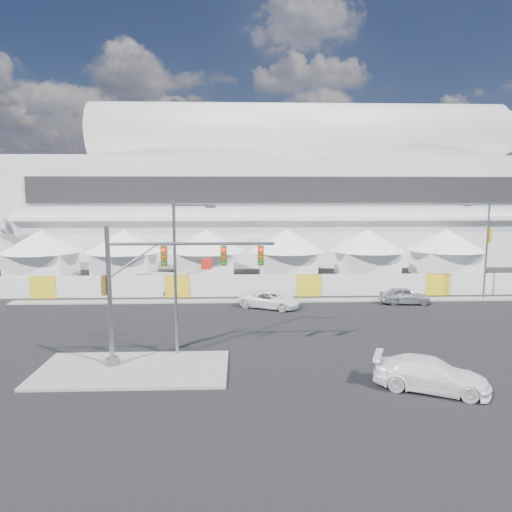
{
  "coord_description": "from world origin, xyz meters",
  "views": [
    {
      "loc": [
        -0.3,
        -26.4,
        9.35
      ],
      "look_at": [
        1.01,
        10.0,
        4.35
      ],
      "focal_mm": 32.0,
      "sensor_mm": 36.0,
      "label": 1
    }
  ],
  "objects_px": {
    "sedan_silver": "(405,296)",
    "pickup_curb": "(270,300)",
    "lot_car_c": "(147,282)",
    "streetlight_curb": "(485,244)",
    "streetlight_median": "(179,268)",
    "lot_car_a": "(459,278)",
    "pickup_near": "(431,374)",
    "traffic_mast": "(145,290)",
    "boom_lift": "(165,285)"
  },
  "relations": [
    {
      "from": "pickup_near",
      "to": "lot_car_c",
      "type": "height_order",
      "value": "pickup_near"
    },
    {
      "from": "sedan_silver",
      "to": "streetlight_median",
      "type": "relative_size",
      "value": 0.48
    },
    {
      "from": "sedan_silver",
      "to": "lot_car_c",
      "type": "distance_m",
      "value": 24.11
    },
    {
      "from": "pickup_near",
      "to": "lot_car_c",
      "type": "distance_m",
      "value": 29.92
    },
    {
      "from": "lot_car_c",
      "to": "streetlight_median",
      "type": "distance_m",
      "value": 20.0
    },
    {
      "from": "sedan_silver",
      "to": "pickup_curb",
      "type": "distance_m",
      "value": 11.65
    },
    {
      "from": "streetlight_curb",
      "to": "pickup_near",
      "type": "bearing_deg",
      "value": -123.87
    },
    {
      "from": "sedan_silver",
      "to": "boom_lift",
      "type": "xyz_separation_m",
      "value": [
        -21.03,
        4.36,
        0.22
      ]
    },
    {
      "from": "pickup_curb",
      "to": "lot_car_a",
      "type": "xyz_separation_m",
      "value": [
        20.09,
        8.77,
        -0.01
      ]
    },
    {
      "from": "pickup_near",
      "to": "streetlight_curb",
      "type": "relative_size",
      "value": 0.62
    },
    {
      "from": "lot_car_c",
      "to": "streetlight_median",
      "type": "height_order",
      "value": "streetlight_median"
    },
    {
      "from": "lot_car_c",
      "to": "traffic_mast",
      "type": "distance_m",
      "value": 21.06
    },
    {
      "from": "pickup_curb",
      "to": "lot_car_c",
      "type": "bearing_deg",
      "value": 79.63
    },
    {
      "from": "pickup_curb",
      "to": "traffic_mast",
      "type": "distance_m",
      "value": 15.18
    },
    {
      "from": "lot_car_c",
      "to": "traffic_mast",
      "type": "xyz_separation_m",
      "value": [
        4.04,
        -20.36,
        3.53
      ]
    },
    {
      "from": "pickup_curb",
      "to": "streetlight_median",
      "type": "bearing_deg",
      "value": 175.03
    },
    {
      "from": "pickup_near",
      "to": "streetlight_curb",
      "type": "distance_m",
      "value": 22.53
    },
    {
      "from": "pickup_curb",
      "to": "boom_lift",
      "type": "height_order",
      "value": "boom_lift"
    },
    {
      "from": "traffic_mast",
      "to": "streetlight_median",
      "type": "relative_size",
      "value": 1.04
    },
    {
      "from": "lot_car_a",
      "to": "traffic_mast",
      "type": "height_order",
      "value": "traffic_mast"
    },
    {
      "from": "pickup_curb",
      "to": "boom_lift",
      "type": "bearing_deg",
      "value": 83.91
    },
    {
      "from": "lot_car_a",
      "to": "boom_lift",
      "type": "relative_size",
      "value": 0.59
    },
    {
      "from": "pickup_near",
      "to": "lot_car_a",
      "type": "relative_size",
      "value": 1.28
    },
    {
      "from": "boom_lift",
      "to": "streetlight_median",
      "type": "bearing_deg",
      "value": -69.59
    },
    {
      "from": "sedan_silver",
      "to": "streetlight_curb",
      "type": "bearing_deg",
      "value": -75.8
    },
    {
      "from": "streetlight_median",
      "to": "boom_lift",
      "type": "xyz_separation_m",
      "value": [
        -3.52,
        16.3,
        -4.24
      ]
    },
    {
      "from": "sedan_silver",
      "to": "lot_car_c",
      "type": "bearing_deg",
      "value": 77.57
    },
    {
      "from": "sedan_silver",
      "to": "pickup_near",
      "type": "relative_size",
      "value": 0.79
    },
    {
      "from": "sedan_silver",
      "to": "streetlight_median",
      "type": "bearing_deg",
      "value": 128.08
    },
    {
      "from": "sedan_silver",
      "to": "pickup_curb",
      "type": "height_order",
      "value": "sedan_silver"
    },
    {
      "from": "pickup_curb",
      "to": "pickup_near",
      "type": "distance_m",
      "value": 17.41
    },
    {
      "from": "pickup_near",
      "to": "streetlight_median",
      "type": "height_order",
      "value": "streetlight_median"
    },
    {
      "from": "boom_lift",
      "to": "lot_car_a",
      "type": "bearing_deg",
      "value": 14.96
    },
    {
      "from": "pickup_curb",
      "to": "pickup_near",
      "type": "xyz_separation_m",
      "value": [
        6.65,
        -16.09,
        0.08
      ]
    },
    {
      "from": "pickup_near",
      "to": "boom_lift",
      "type": "relative_size",
      "value": 0.76
    },
    {
      "from": "pickup_curb",
      "to": "lot_car_a",
      "type": "distance_m",
      "value": 21.92
    },
    {
      "from": "sedan_silver",
      "to": "lot_car_a",
      "type": "relative_size",
      "value": 1.01
    },
    {
      "from": "pickup_near",
      "to": "lot_car_a",
      "type": "bearing_deg",
      "value": -5.88
    },
    {
      "from": "streetlight_median",
      "to": "lot_car_a",
      "type": "bearing_deg",
      "value": 37.28
    },
    {
      "from": "sedan_silver",
      "to": "streetlight_curb",
      "type": "relative_size",
      "value": 0.49
    },
    {
      "from": "lot_car_a",
      "to": "streetlight_curb",
      "type": "relative_size",
      "value": 0.48
    },
    {
      "from": "streetlight_median",
      "to": "boom_lift",
      "type": "height_order",
      "value": "streetlight_median"
    },
    {
      "from": "pickup_near",
      "to": "lot_car_c",
      "type": "bearing_deg",
      "value": 59.97
    },
    {
      "from": "lot_car_a",
      "to": "streetlight_median",
      "type": "distance_m",
      "value": 32.98
    },
    {
      "from": "pickup_near",
      "to": "traffic_mast",
      "type": "xyz_separation_m",
      "value": [
        -14.15,
        3.39,
        3.51
      ]
    },
    {
      "from": "sedan_silver",
      "to": "lot_car_a",
      "type": "xyz_separation_m",
      "value": [
        8.49,
        7.84,
        -0.03
      ]
    },
    {
      "from": "pickup_near",
      "to": "sedan_silver",
      "type": "bearing_deg",
      "value": 6.28
    },
    {
      "from": "pickup_curb",
      "to": "traffic_mast",
      "type": "xyz_separation_m",
      "value": [
        -7.5,
        -12.71,
        3.59
      ]
    },
    {
      "from": "lot_car_a",
      "to": "traffic_mast",
      "type": "xyz_separation_m",
      "value": [
        -27.59,
        -21.47,
        3.6
      ]
    },
    {
      "from": "lot_car_c",
      "to": "streetlight_curb",
      "type": "bearing_deg",
      "value": -116.15
    }
  ]
}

